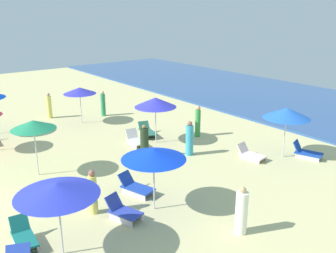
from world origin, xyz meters
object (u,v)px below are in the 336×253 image
lounge_chair_3_0 (251,154)px  beachgoer_1 (49,106)px  umbrella_4 (33,125)px  lounge_chair_0_0 (136,187)px  lounge_chair_5_0 (24,237)px  umbrella_7 (80,91)px  lounge_chair_3_1 (306,152)px  beachgoer_6 (190,139)px  beachgoer_3 (93,193)px  umbrella_1 (155,102)px  lounge_chair_0_1 (123,211)px  umbrella_5 (57,189)px  beachgoer_7 (241,212)px  umbrella_3 (287,113)px  beachgoer_0 (103,104)px  lounge_chair_1_0 (147,131)px  umbrella_0 (154,154)px  lounge_chair_1_1 (136,140)px  beachgoer_5 (198,122)px  beachgoer_4 (144,143)px

lounge_chair_3_0 → beachgoer_1: 13.58m
umbrella_4 → lounge_chair_0_0: bearing=30.7°
lounge_chair_5_0 → umbrella_7: (-10.66, 6.97, 1.77)m
lounge_chair_3_1 → beachgoer_6: 5.62m
lounge_chair_3_1 → beachgoer_3: beachgoer_3 is taller
umbrella_1 → umbrella_4: 6.40m
lounge_chair_0_1 → umbrella_5: 3.03m
umbrella_5 → beachgoer_7: size_ratio=1.47×
umbrella_3 → lounge_chair_5_0: size_ratio=1.77×
lounge_chair_0_1 → beachgoer_7: size_ratio=0.85×
lounge_chair_3_1 → beachgoer_0: bearing=88.9°
lounge_chair_5_0 → umbrella_1: bearing=35.0°
umbrella_1 → lounge_chair_3_1: umbrella_1 is taller
lounge_chair_5_0 → beachgoer_7: 6.72m
beachgoer_0 → lounge_chair_1_0: bearing=147.7°
umbrella_0 → beachgoer_3: umbrella_0 is taller
lounge_chair_1_1 → beachgoer_5: 3.66m
beachgoer_3 → beachgoer_5: (-3.92, 8.42, 0.08)m
umbrella_1 → beachgoer_1: size_ratio=1.47×
umbrella_5 → umbrella_0: bearing=97.2°
lounge_chair_3_1 → beachgoer_0: size_ratio=0.87×
lounge_chair_0_1 → beachgoer_5: size_ratio=0.78×
beachgoer_6 → lounge_chair_0_1: bearing=-64.8°
beachgoer_1 → beachgoer_4: beachgoer_1 is taller
lounge_chair_0_0 → lounge_chair_3_0: 6.26m
lounge_chair_0_0 → umbrella_1: bearing=29.0°
lounge_chair_0_0 → lounge_chair_1_0: size_ratio=0.94×
umbrella_4 → beachgoer_6: (2.22, 6.65, -1.47)m
lounge_chair_5_0 → beachgoer_5: beachgoer_5 is taller
beachgoer_0 → beachgoer_4: size_ratio=1.01×
beachgoer_3 → beachgoer_6: size_ratio=0.95×
lounge_chair_1_1 → beachgoer_1: 7.84m
umbrella_3 → beachgoer_0: (-11.79, -3.29, -1.41)m
beachgoer_6 → beachgoer_0: bearing=176.1°
lounge_chair_3_0 → lounge_chair_0_0: bearing=169.3°
beachgoer_3 → beachgoer_6: (-2.09, 6.23, 0.02)m
umbrella_0 → lounge_chair_1_0: (-6.77, 4.39, -1.84)m
lounge_chair_3_1 → lounge_chair_3_0: bearing=126.0°
beachgoer_3 → umbrella_7: bearing=-133.9°
lounge_chair_1_0 → beachgoer_4: (2.57, -1.94, 0.49)m
lounge_chair_0_0 → umbrella_1: (-4.20, 4.02, 1.94)m
lounge_chair_1_1 → beachgoer_7: 9.11m
lounge_chair_0_0 → umbrella_1: size_ratio=0.62×
beachgoer_4 → lounge_chair_0_0: bearing=-29.8°
lounge_chair_3_1 → lounge_chair_5_0: lounge_chair_3_1 is taller
umbrella_3 → beachgoer_4: 6.80m
lounge_chair_1_0 → beachgoer_4: beachgoer_4 is taller
lounge_chair_0_1 → lounge_chair_5_0: bearing=151.2°
umbrella_5 → beachgoer_0: size_ratio=1.42×
lounge_chair_3_0 → beachgoer_7: bearing=-149.5°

